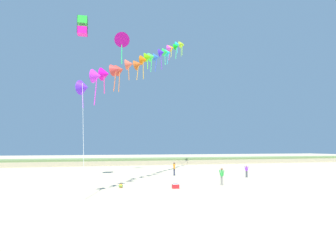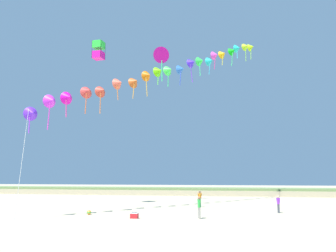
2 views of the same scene
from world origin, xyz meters
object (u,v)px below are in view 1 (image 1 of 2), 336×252
person_near_right (222,175)px  person_mid_center (247,170)px  large_kite_low_lead (82,26)px  beach_ball (121,186)px  person_near_left (174,168)px  beach_cooler (176,186)px  large_kite_mid_trail (122,40)px

person_near_right → person_mid_center: person_near_right is taller
person_mid_center → large_kite_low_lead: 25.46m
person_mid_center → beach_ball: bearing=-162.5°
large_kite_low_lead → beach_ball: size_ratio=5.73×
person_near_left → beach_cooler: size_ratio=2.87×
large_kite_low_lead → beach_cooler: 21.72m
person_mid_center → person_near_right: bearing=-136.7°
beach_cooler → beach_ball: beach_cooler is taller
large_kite_low_lead → beach_ball: 19.72m
person_mid_center → large_kite_mid_trail: size_ratio=0.31×
large_kite_mid_trail → beach_ball: 25.36m
large_kite_low_lead → person_near_right: bearing=-37.1°
person_near_left → person_near_right: person_near_left is taller
person_mid_center → beach_ball: person_mid_center is taller
large_kite_low_lead → large_kite_mid_trail: size_ratio=0.43×
person_near_right → beach_ball: (-9.26, 0.94, -0.76)m
person_near_left → large_kite_low_lead: size_ratio=0.80×
person_near_right → person_mid_center: bearing=43.3°
large_kite_low_lead → beach_cooler: (7.91, -10.42, -17.33)m
beach_cooler → beach_ball: size_ratio=1.59×
large_kite_low_lead → large_kite_mid_trail: large_kite_mid_trail is taller
large_kite_mid_trail → beach_cooler: bearing=-82.9°
person_near_left → beach_ball: size_ratio=4.58×
person_mid_center → beach_ball: 16.16m
person_mid_center → beach_cooler: 12.78m
person_near_left → beach_ball: 12.41m
large_kite_mid_trail → person_near_right: bearing=-68.0°
person_near_left → large_kite_low_lead: 20.15m
large_kite_mid_trail → beach_cooler: (2.27, -18.27, -19.08)m
person_mid_center → beach_ball: size_ratio=4.09×
person_near_right → beach_cooler: size_ratio=2.82×
beach_cooler → large_kite_low_lead: bearing=127.2°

